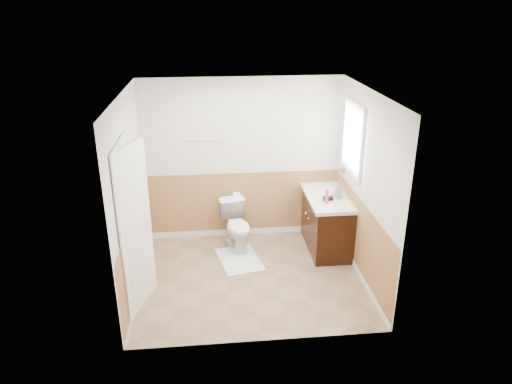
{
  "coord_description": "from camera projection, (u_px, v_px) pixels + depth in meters",
  "views": [
    {
      "loc": [
        -0.49,
        -5.49,
        3.51
      ],
      "look_at": [
        0.1,
        0.25,
        1.15
      ],
      "focal_mm": 33.12,
      "sensor_mm": 36.0,
      "label": 1
    }
  ],
  "objects": [
    {
      "name": "wainscot_right",
      "position": [
        360.0,
        239.0,
        6.39
      ],
      "size": [
        0.0,
        2.6,
        2.6
      ],
      "primitive_type": "plane",
      "rotation": [
        1.57,
        0.0,
        -1.57
      ],
      "color": "tan",
      "rests_on": "floor"
    },
    {
      "name": "wall_right",
      "position": [
        365.0,
        188.0,
        6.1
      ],
      "size": [
        0.0,
        3.0,
        3.0
      ],
      "primitive_type": "plane",
      "rotation": [
        1.57,
        0.0,
        -1.57
      ],
      "color": "silver",
      "rests_on": "floor"
    },
    {
      "name": "wainscot_back",
      "position": [
        243.0,
        206.0,
        7.43
      ],
      "size": [
        3.0,
        0.0,
        3.0
      ],
      "primitive_type": "plane",
      "rotation": [
        1.57,
        0.0,
        0.0
      ],
      "color": "tan",
      "rests_on": "floor"
    },
    {
      "name": "lotion_bottle",
      "position": [
        327.0,
        197.0,
        6.59
      ],
      "size": [
        0.05,
        0.05,
        0.22
      ],
      "primitive_type": "cylinder",
      "color": "#E63B80",
      "rests_on": "countertop"
    },
    {
      "name": "door",
      "position": [
        134.0,
        230.0,
        5.5
      ],
      "size": [
        0.29,
        0.78,
        2.04
      ],
      "primitive_type": "cube",
      "rotation": [
        0.0,
        0.0,
        -0.31
      ],
      "color": "white",
      "rests_on": "wall_left"
    },
    {
      "name": "wainscot_front",
      "position": [
        261.0,
        302.0,
        5.06
      ],
      "size": [
        3.0,
        0.0,
        3.0
      ],
      "primitive_type": "plane",
      "rotation": [
        -1.57,
        0.0,
        0.0
      ],
      "color": "tan",
      "rests_on": "floor"
    },
    {
      "name": "tp_roll",
      "position": [
        237.0,
        196.0,
        7.29
      ],
      "size": [
        0.1,
        0.11,
        0.11
      ],
      "primitive_type": "cylinder",
      "rotation": [
        0.0,
        1.57,
        0.0
      ],
      "color": "white",
      "rests_on": "tp_holder_bar"
    },
    {
      "name": "mirror_panel",
      "position": [
        342.0,
        142.0,
        7.0
      ],
      "size": [
        0.02,
        0.35,
        0.9
      ],
      "primitive_type": "cube",
      "color": "silver",
      "rests_on": "wall_right"
    },
    {
      "name": "wall_left",
      "position": [
        129.0,
        197.0,
        5.82
      ],
      "size": [
        0.0,
        3.0,
        3.0
      ],
      "primitive_type": "plane",
      "rotation": [
        1.57,
        0.0,
        1.57
      ],
      "color": "silver",
      "rests_on": "floor"
    },
    {
      "name": "floor",
      "position": [
        251.0,
        277.0,
        6.43
      ],
      "size": [
        3.0,
        3.0,
        0.0
      ],
      "primitive_type": "plane",
      "color": "#8C7051",
      "rests_on": "ground"
    },
    {
      "name": "wainscot_left",
      "position": [
        136.0,
        250.0,
        6.1
      ],
      "size": [
        0.0,
        2.6,
        2.6
      ],
      "primitive_type": "plane",
      "rotation": [
        1.57,
        0.0,
        1.57
      ],
      "color": "tan",
      "rests_on": "floor"
    },
    {
      "name": "bath_mat",
      "position": [
        239.0,
        260.0,
        6.85
      ],
      "size": [
        0.7,
        0.9,
        0.02
      ],
      "primitive_type": "cube",
      "rotation": [
        0.0,
        0.0,
        0.21
      ],
      "color": "silver",
      "rests_on": "floor"
    },
    {
      "name": "hair_dryer_handle",
      "position": [
        325.0,
        199.0,
        6.77
      ],
      "size": [
        0.03,
        0.03,
        0.07
      ],
      "primitive_type": "cylinder",
      "color": "black",
      "rests_on": "countertop"
    },
    {
      "name": "ceiling",
      "position": [
        250.0,
        93.0,
        5.49
      ],
      "size": [
        3.0,
        3.0,
        0.0
      ],
      "primitive_type": "plane",
      "rotation": [
        3.14,
        0.0,
        0.0
      ],
      "color": "white",
      "rests_on": "floor"
    },
    {
      "name": "faucet",
      "position": [
        338.0,
        187.0,
        7.02
      ],
      "size": [
        0.02,
        0.02,
        0.14
      ],
      "primitive_type": "cylinder",
      "color": "silver",
      "rests_on": "countertop"
    },
    {
      "name": "door_knob",
      "position": [
        143.0,
        223.0,
        5.84
      ],
      "size": [
        0.06,
        0.06,
        0.06
      ],
      "primitive_type": "sphere",
      "color": "silver",
      "rests_on": "door"
    },
    {
      "name": "vanity_knob_left",
      "position": [
        309.0,
        218.0,
        6.88
      ],
      "size": [
        0.03,
        0.03,
        0.03
      ],
      "primitive_type": "sphere",
      "color": "silver",
      "rests_on": "vanity_cabinet"
    },
    {
      "name": "toilet",
      "position": [
        237.0,
        226.0,
        7.09
      ],
      "size": [
        0.53,
        0.77,
        0.71
      ],
      "primitive_type": "imported",
      "rotation": [
        0.0,
        0.0,
        0.21
      ],
      "color": "white",
      "rests_on": "floor"
    },
    {
      "name": "countertop",
      "position": [
        328.0,
        198.0,
        6.9
      ],
      "size": [
        0.6,
        1.15,
        0.05
      ],
      "primitive_type": "cube",
      "color": "silver",
      "rests_on": "vanity_cabinet"
    },
    {
      "name": "tp_sheet",
      "position": [
        237.0,
        202.0,
        7.33
      ],
      "size": [
        0.1,
        0.01,
        0.16
      ],
      "primitive_type": "cube",
      "color": "white",
      "rests_on": "tp_roll"
    },
    {
      "name": "sink_basin",
      "position": [
        326.0,
        192.0,
        7.02
      ],
      "size": [
        0.36,
        0.36,
        0.02
      ],
      "primitive_type": "cylinder",
      "color": "white",
      "rests_on": "countertop"
    },
    {
      "name": "tp_holder_bar",
      "position": [
        237.0,
        196.0,
        7.29
      ],
      "size": [
        0.14,
        0.02,
        0.02
      ],
      "primitive_type": "cylinder",
      "rotation": [
        0.0,
        1.57,
        0.0
      ],
      "color": "silver",
      "rests_on": "wall_back"
    },
    {
      "name": "window_glass",
      "position": [
        354.0,
        138.0,
        6.45
      ],
      "size": [
        0.01,
        0.7,
        0.9
      ],
      "primitive_type": "cube",
      "color": "white",
      "rests_on": "wall_right"
    },
    {
      "name": "towel_bar",
      "position": [
        205.0,
        140.0,
        6.93
      ],
      "size": [
        0.62,
        0.02,
        0.02
      ],
      "primitive_type": "cylinder",
      "rotation": [
        0.0,
        1.57,
        0.0
      ],
      "color": "silver",
      "rests_on": "wall_back"
    },
    {
      "name": "door_frame",
      "position": [
        128.0,
        229.0,
        5.49
      ],
      "size": [
        0.02,
        0.92,
        2.1
      ],
      "primitive_type": "cube",
      "color": "white",
      "rests_on": "wall_left"
    },
    {
      "name": "wall_front",
      "position": [
        262.0,
        241.0,
        4.76
      ],
      "size": [
        3.0,
        0.0,
        3.0
      ],
      "primitive_type": "plane",
      "rotation": [
        -1.57,
        0.0,
        0.0
      ],
      "color": "silver",
      "rests_on": "floor"
    },
    {
      "name": "vanity_knob_right",
      "position": [
        306.0,
        213.0,
        7.06
      ],
      "size": [
        0.03,
        0.03,
        0.03
      ],
      "primitive_type": "sphere",
      "color": "silver",
      "rests_on": "vanity_cabinet"
    },
    {
      "name": "hair_dryer_body",
      "position": [
        328.0,
        198.0,
        6.72
      ],
      "size": [
        0.14,
        0.07,
        0.07
      ],
      "primitive_type": "cylinder",
      "rotation": [
        0.0,
        1.57,
        0.0
      ],
      "color": "black",
      "rests_on": "countertop"
    },
    {
      "name": "soap_dispenser",
      "position": [
        338.0,
        191.0,
        6.81
      ],
      "size": [
        0.1,
        0.1,
        0.21
      ],
      "primitive_type": "imported",
      "rotation": [
        0.0,
        0.0,
        0.07
      ],
      "color": "gray",
      "rests_on": "countertop"
    },
    {
      "name": "vanity_cabinet",
      "position": [
        327.0,
        224.0,
        7.06
      ],
      "size": [
        0.55,
        1.1,
        0.8
      ],
      "primitive_type": "cube",
      "color": "black",
      "rests_on": "floor"
    },
    {
      "name": "wall_back",
      "position": [
        242.0,
        160.0,
        7.16
      ],
      "size": [
        3.0,
        0.0,
        3.0
      ],
      "primitive_type": "plane",
      "rotation": [
        1.57,
        0.0,
        0.0
      ],
      "color": "silver",
      "rests_on": "floor"
    },
    {
      "name": "window_frame",
      "position": [
        353.0,
        138.0,
        6.45
      ],
      "size": [
        0.04,
        0.8,
        1.0
      ],
      "primitive_type": "cube",
      "color": "white",
      "rests_on": "wall_right"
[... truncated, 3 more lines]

